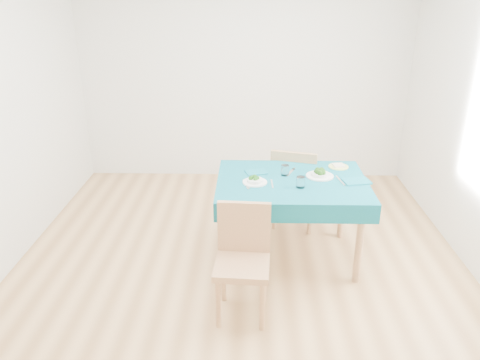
{
  "coord_description": "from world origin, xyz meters",
  "views": [
    {
      "loc": [
        0.08,
        -3.47,
        2.29
      ],
      "look_at": [
        0.0,
        0.0,
        0.85
      ],
      "focal_mm": 35.0,
      "sensor_mm": 36.0,
      "label": 1
    }
  ],
  "objects_px": {
    "chair_far": "(296,174)",
    "bowl_near": "(255,179)",
    "chair_near": "(242,258)",
    "bowl_far": "(320,173)",
    "side_plate": "(338,167)",
    "table": "(290,220)"
  },
  "relations": [
    {
      "from": "chair_near",
      "to": "bowl_far",
      "type": "relative_size",
      "value": 4.09
    },
    {
      "from": "table",
      "to": "side_plate",
      "type": "relative_size",
      "value": 6.99
    },
    {
      "from": "table",
      "to": "bowl_far",
      "type": "height_order",
      "value": "bowl_far"
    },
    {
      "from": "bowl_near",
      "to": "bowl_far",
      "type": "height_order",
      "value": "bowl_far"
    },
    {
      "from": "table",
      "to": "chair_far",
      "type": "relative_size",
      "value": 1.15
    },
    {
      "from": "table",
      "to": "bowl_far",
      "type": "distance_m",
      "value": 0.49
    },
    {
      "from": "bowl_near",
      "to": "bowl_far",
      "type": "distance_m",
      "value": 0.59
    },
    {
      "from": "bowl_near",
      "to": "bowl_far",
      "type": "bearing_deg",
      "value": 15.14
    },
    {
      "from": "chair_far",
      "to": "bowl_near",
      "type": "xyz_separation_m",
      "value": [
        -0.42,
        -0.73,
        0.24
      ]
    },
    {
      "from": "side_plate",
      "to": "chair_far",
      "type": "bearing_deg",
      "value": 136.01
    },
    {
      "from": "chair_near",
      "to": "bowl_near",
      "type": "distance_m",
      "value": 0.82
    },
    {
      "from": "table",
      "to": "bowl_near",
      "type": "distance_m",
      "value": 0.52
    },
    {
      "from": "chair_near",
      "to": "chair_far",
      "type": "bearing_deg",
      "value": 74.49
    },
    {
      "from": "table",
      "to": "side_plate",
      "type": "bearing_deg",
      "value": 35.86
    },
    {
      "from": "chair_far",
      "to": "side_plate",
      "type": "bearing_deg",
      "value": 151.39
    },
    {
      "from": "bowl_far",
      "to": "bowl_near",
      "type": "bearing_deg",
      "value": -164.86
    },
    {
      "from": "chair_far",
      "to": "bowl_far",
      "type": "xyz_separation_m",
      "value": [
        0.14,
        -0.57,
        0.24
      ]
    },
    {
      "from": "chair_near",
      "to": "bowl_far",
      "type": "xyz_separation_m",
      "value": [
        0.66,
        0.91,
        0.3
      ]
    },
    {
      "from": "chair_near",
      "to": "table",
      "type": "bearing_deg",
      "value": 67.18
    },
    {
      "from": "bowl_near",
      "to": "bowl_far",
      "type": "relative_size",
      "value": 0.86
    },
    {
      "from": "bowl_far",
      "to": "side_plate",
      "type": "relative_size",
      "value": 1.32
    },
    {
      "from": "table",
      "to": "chair_near",
      "type": "distance_m",
      "value": 0.93
    }
  ]
}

